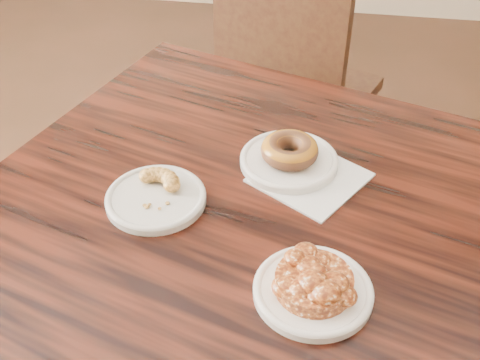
% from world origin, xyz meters
% --- Properties ---
extents(cafe_table, '(1.21, 1.21, 0.75)m').
position_xyz_m(cafe_table, '(0.18, -0.10, 0.38)').
color(cafe_table, black).
rests_on(cafe_table, floor).
extents(chair_far, '(0.56, 0.56, 0.90)m').
position_xyz_m(chair_far, '(0.22, 0.82, 0.45)').
color(chair_far, black).
rests_on(chair_far, floor).
extents(napkin, '(0.23, 0.23, 0.00)m').
position_xyz_m(napkin, '(0.27, 0.02, 0.75)').
color(napkin, white).
rests_on(napkin, cafe_table).
extents(plate_donut, '(0.18, 0.18, 0.01)m').
position_xyz_m(plate_donut, '(0.23, 0.06, 0.76)').
color(plate_donut, white).
rests_on(plate_donut, napkin).
extents(plate_cruller, '(0.17, 0.17, 0.01)m').
position_xyz_m(plate_cruller, '(0.02, -0.08, 0.76)').
color(plate_cruller, silver).
rests_on(plate_cruller, cafe_table).
extents(plate_fritter, '(0.17, 0.17, 0.01)m').
position_xyz_m(plate_fritter, '(0.30, -0.24, 0.76)').
color(plate_fritter, white).
rests_on(plate_fritter, cafe_table).
extents(glazed_donut, '(0.10, 0.10, 0.04)m').
position_xyz_m(glazed_donut, '(0.23, 0.06, 0.78)').
color(glazed_donut, '#935D15').
rests_on(glazed_donut, plate_donut).
extents(apple_fritter, '(0.15, 0.15, 0.04)m').
position_xyz_m(apple_fritter, '(0.30, -0.24, 0.78)').
color(apple_fritter, '#431507').
rests_on(apple_fritter, plate_fritter).
extents(cruller_fragment, '(0.10, 0.10, 0.03)m').
position_xyz_m(cruller_fragment, '(0.02, -0.08, 0.78)').
color(cruller_fragment, brown).
rests_on(cruller_fragment, plate_cruller).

